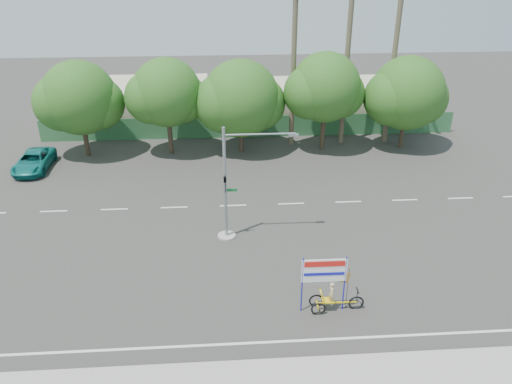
{
  "coord_description": "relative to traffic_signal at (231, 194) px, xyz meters",
  "views": [
    {
      "loc": [
        -2.49,
        -22.13,
        15.97
      ],
      "look_at": [
        -0.78,
        2.93,
        3.5
      ],
      "focal_mm": 35.0,
      "sensor_mm": 36.0,
      "label": 1
    }
  ],
  "objects": [
    {
      "name": "building_right",
      "position": [
        10.2,
        22.02,
        -1.12
      ],
      "size": [
        14.0,
        8.0,
        3.6
      ],
      "primitive_type": "cube",
      "color": "beige",
      "rests_on": "ground"
    },
    {
      "name": "fence",
      "position": [
        2.2,
        17.52,
        -1.92
      ],
      "size": [
        38.0,
        0.08,
        2.0
      ],
      "primitive_type": "cube",
      "color": "#336B3D",
      "rests_on": "ground"
    },
    {
      "name": "tree_left",
      "position": [
        -4.85,
        14.02,
        2.14
      ],
      "size": [
        6.66,
        5.6,
        8.07
      ],
      "color": "#473828",
      "rests_on": "ground"
    },
    {
      "name": "palm_mid",
      "position": [
        14.2,
        15.52,
        6.48
      ],
      "size": [
        3.73,
        3.79,
        15.45
      ],
      "color": "#70604C",
      "rests_on": "ground"
    },
    {
      "name": "tree_far_left",
      "position": [
        -11.85,
        14.02,
        1.84
      ],
      "size": [
        7.14,
        6.0,
        7.96
      ],
      "color": "#473828",
      "rests_on": "ground"
    },
    {
      "name": "tree_far_right",
      "position": [
        15.15,
        14.02,
        1.73
      ],
      "size": [
        7.38,
        6.2,
        7.94
      ],
      "color": "#473828",
      "rests_on": "ground"
    },
    {
      "name": "palm_short",
      "position": [
        5.7,
        15.52,
        5.94
      ],
      "size": [
        3.73,
        3.79,
        14.45
      ],
      "color": "#70604C",
      "rests_on": "ground"
    },
    {
      "name": "building_left",
      "position": [
        -7.8,
        22.02,
        -0.92
      ],
      "size": [
        12.0,
        8.0,
        4.0
      ],
      "primitive_type": "cube",
      "color": "beige",
      "rests_on": "ground"
    },
    {
      "name": "tree_center",
      "position": [
        1.14,
        14.02,
        1.55
      ],
      "size": [
        7.62,
        6.4,
        7.85
      ],
      "color": "#473828",
      "rests_on": "ground"
    },
    {
      "name": "trike_billboard",
      "position": [
        4.51,
        -7.15,
        -1.68
      ],
      "size": [
        3.15,
        0.72,
        3.09
      ],
      "rotation": [
        0.0,
        0.0,
        -0.01
      ],
      "color": "black",
      "rests_on": "ground"
    },
    {
      "name": "palm_tall",
      "position": [
        10.2,
        15.52,
        7.55
      ],
      "size": [
        3.73,
        3.79,
        17.45
      ],
      "color": "#70604C",
      "rests_on": "ground"
    },
    {
      "name": "tree_right",
      "position": [
        8.15,
        14.02,
        2.32
      ],
      "size": [
        6.9,
        5.8,
        8.36
      ],
      "color": "#473828",
      "rests_on": "ground"
    },
    {
      "name": "traffic_signal",
      "position": [
        0.0,
        0.0,
        0.0
      ],
      "size": [
        4.72,
        1.1,
        7.0
      ],
      "color": "gray",
      "rests_on": "ground"
    },
    {
      "name": "ground",
      "position": [
        2.2,
        -3.98,
        -2.92
      ],
      "size": [
        120.0,
        120.0,
        0.0
      ],
      "primitive_type": "plane",
      "color": "#33302D",
      "rests_on": "ground"
    },
    {
      "name": "sidewalk_near",
      "position": [
        2.2,
        -11.48,
        -2.86
      ],
      "size": [
        50.0,
        2.4,
        0.12
      ],
      "primitive_type": "cube",
      "color": "gray",
      "rests_on": "ground"
    },
    {
      "name": "pickup_truck",
      "position": [
        -15.3,
        11.24,
        -2.21
      ],
      "size": [
        2.37,
        5.09,
        1.41
      ],
      "primitive_type": "imported",
      "rotation": [
        0.0,
        0.0,
        0.01
      ],
      "color": "#0F6E69",
      "rests_on": "ground"
    }
  ]
}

